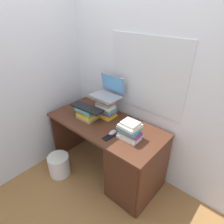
{
  "coord_description": "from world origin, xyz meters",
  "views": [
    {
      "loc": [
        1.29,
        -1.36,
        1.97
      ],
      "look_at": [
        0.09,
        0.01,
        0.92
      ],
      "focal_mm": 31.13,
      "sensor_mm": 36.0,
      "label": 1
    }
  ],
  "objects_px": {
    "cell_phone": "(109,137)",
    "wastebasket": "(59,165)",
    "book_stack_keyboard_riser": "(87,114)",
    "mug": "(79,105)",
    "book_stack_side": "(130,130)",
    "keyboard": "(87,108)",
    "book_stack_tall": "(106,107)",
    "desk": "(127,160)",
    "laptop": "(109,91)",
    "computer_mouse": "(113,132)"
  },
  "relations": [
    {
      "from": "computer_mouse",
      "to": "book_stack_keyboard_riser",
      "type": "bearing_deg",
      "value": 174.82
    },
    {
      "from": "keyboard",
      "to": "computer_mouse",
      "type": "relative_size",
      "value": 4.04
    },
    {
      "from": "desk",
      "to": "cell_phone",
      "type": "distance_m",
      "value": 0.4
    },
    {
      "from": "book_stack_side",
      "to": "mug",
      "type": "bearing_deg",
      "value": 175.28
    },
    {
      "from": "book_stack_side",
      "to": "laptop",
      "type": "bearing_deg",
      "value": 155.06
    },
    {
      "from": "book_stack_keyboard_riser",
      "to": "keyboard",
      "type": "relative_size",
      "value": 0.6
    },
    {
      "from": "computer_mouse",
      "to": "mug",
      "type": "height_order",
      "value": "mug"
    },
    {
      "from": "keyboard",
      "to": "mug",
      "type": "bearing_deg",
      "value": 157.02
    },
    {
      "from": "book_stack_tall",
      "to": "mug",
      "type": "distance_m",
      "value": 0.4
    },
    {
      "from": "book_stack_tall",
      "to": "wastebasket",
      "type": "height_order",
      "value": "book_stack_tall"
    },
    {
      "from": "book_stack_side",
      "to": "cell_phone",
      "type": "distance_m",
      "value": 0.23
    },
    {
      "from": "keyboard",
      "to": "mug",
      "type": "relative_size",
      "value": 3.35
    },
    {
      "from": "cell_phone",
      "to": "desk",
      "type": "bearing_deg",
      "value": 51.02
    },
    {
      "from": "keyboard",
      "to": "computer_mouse",
      "type": "distance_m",
      "value": 0.46
    },
    {
      "from": "desk",
      "to": "keyboard",
      "type": "height_order",
      "value": "keyboard"
    },
    {
      "from": "wastebasket",
      "to": "cell_phone",
      "type": "bearing_deg",
      "value": 23.43
    },
    {
      "from": "wastebasket",
      "to": "computer_mouse",
      "type": "bearing_deg",
      "value": 29.18
    },
    {
      "from": "book_stack_tall",
      "to": "book_stack_side",
      "type": "distance_m",
      "value": 0.52
    },
    {
      "from": "computer_mouse",
      "to": "cell_phone",
      "type": "relative_size",
      "value": 0.76
    },
    {
      "from": "keyboard",
      "to": "desk",
      "type": "bearing_deg",
      "value": -0.81
    },
    {
      "from": "book_stack_side",
      "to": "cell_phone",
      "type": "xyz_separation_m",
      "value": [
        -0.16,
        -0.13,
        -0.09
      ]
    },
    {
      "from": "cell_phone",
      "to": "wastebasket",
      "type": "distance_m",
      "value": 0.91
    },
    {
      "from": "book_stack_keyboard_riser",
      "to": "mug",
      "type": "height_order",
      "value": "book_stack_keyboard_riser"
    },
    {
      "from": "wastebasket",
      "to": "desk",
      "type": "bearing_deg",
      "value": 28.44
    },
    {
      "from": "cell_phone",
      "to": "laptop",
      "type": "bearing_deg",
      "value": 138.18
    },
    {
      "from": "book_stack_tall",
      "to": "mug",
      "type": "relative_size",
      "value": 2.01
    },
    {
      "from": "computer_mouse",
      "to": "keyboard",
      "type": "bearing_deg",
      "value": 174.22
    },
    {
      "from": "desk",
      "to": "laptop",
      "type": "relative_size",
      "value": 4.07
    },
    {
      "from": "laptop",
      "to": "computer_mouse",
      "type": "relative_size",
      "value": 3.32
    },
    {
      "from": "book_stack_tall",
      "to": "mug",
      "type": "bearing_deg",
      "value": -164.98
    },
    {
      "from": "mug",
      "to": "cell_phone",
      "type": "xyz_separation_m",
      "value": [
        0.7,
        -0.2,
        -0.04
      ]
    },
    {
      "from": "book_stack_tall",
      "to": "mug",
      "type": "xyz_separation_m",
      "value": [
        -0.38,
        -0.1,
        -0.07
      ]
    },
    {
      "from": "book_stack_side",
      "to": "keyboard",
      "type": "distance_m",
      "value": 0.62
    },
    {
      "from": "wastebasket",
      "to": "book_stack_keyboard_riser",
      "type": "bearing_deg",
      "value": 66.16
    },
    {
      "from": "book_stack_keyboard_riser",
      "to": "cell_phone",
      "type": "relative_size",
      "value": 1.84
    },
    {
      "from": "desk",
      "to": "laptop",
      "type": "distance_m",
      "value": 0.83
    },
    {
      "from": "desk",
      "to": "wastebasket",
      "type": "bearing_deg",
      "value": -151.56
    },
    {
      "from": "book_stack_side",
      "to": "keyboard",
      "type": "height_order",
      "value": "book_stack_side"
    },
    {
      "from": "book_stack_keyboard_riser",
      "to": "desk",
      "type": "bearing_deg",
      "value": 3.3
    },
    {
      "from": "computer_mouse",
      "to": "mug",
      "type": "distance_m",
      "value": 0.7
    },
    {
      "from": "book_stack_tall",
      "to": "book_stack_keyboard_riser",
      "type": "distance_m",
      "value": 0.24
    },
    {
      "from": "mug",
      "to": "book_stack_side",
      "type": "bearing_deg",
      "value": -4.72
    },
    {
      "from": "cell_phone",
      "to": "wastebasket",
      "type": "relative_size",
      "value": 0.49
    },
    {
      "from": "book_stack_tall",
      "to": "book_stack_side",
      "type": "relative_size",
      "value": 1.06
    },
    {
      "from": "book_stack_keyboard_riser",
      "to": "book_stack_side",
      "type": "height_order",
      "value": "book_stack_side"
    },
    {
      "from": "mug",
      "to": "cell_phone",
      "type": "distance_m",
      "value": 0.73
    },
    {
      "from": "book_stack_side",
      "to": "wastebasket",
      "type": "height_order",
      "value": "book_stack_side"
    },
    {
      "from": "book_stack_tall",
      "to": "computer_mouse",
      "type": "distance_m",
      "value": 0.4
    },
    {
      "from": "computer_mouse",
      "to": "wastebasket",
      "type": "relative_size",
      "value": 0.38
    },
    {
      "from": "book_stack_tall",
      "to": "laptop",
      "type": "xyz_separation_m",
      "value": [
        -0.0,
        0.06,
        0.19
      ]
    }
  ]
}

